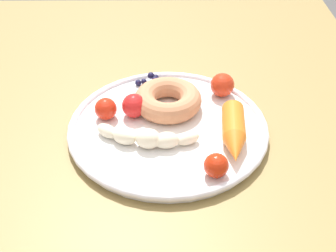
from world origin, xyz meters
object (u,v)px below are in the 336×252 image
plate (168,127)px  banana (146,137)px  blueberry_pile (151,82)px  tomato_mid (134,106)px  tomato_near (222,85)px  donut (168,100)px  dining_table (152,152)px  carrot_orange (234,133)px  tomato_extra (106,109)px  tomato_far (216,166)px

plate → banana: bearing=-38.0°
blueberry_pile → tomato_mid: (0.09, -0.02, 0.01)m
tomato_near → blueberry_pile: bearing=-103.3°
donut → tomato_mid: 0.06m
banana → plate: bearing=142.0°
dining_table → tomato_mid: (0.03, -0.02, 0.13)m
carrot_orange → tomato_extra: bearing=-107.5°
donut → tomato_extra: size_ratio=3.12×
banana → blueberry_pile: banana is taller
dining_table → blueberry_pile: 0.13m
tomato_mid → dining_table: bearing=141.4°
banana → donut: (-0.09, 0.03, 0.00)m
blueberry_pile → dining_table: bearing=0.3°
blueberry_pile → tomato_near: tomato_near is taller
banana → blueberry_pile: (-0.16, 0.00, -0.00)m
carrot_orange → tomato_mid: tomato_mid is taller
donut → blueberry_pile: bearing=-156.2°
blueberry_pile → tomato_near: size_ratio=1.18×
carrot_orange → donut: (-0.09, -0.10, -0.00)m
plate → blueberry_pile: blueberry_pile is taller
dining_table → banana: size_ratio=5.76×
dining_table → blueberry_pile: blueberry_pile is taller
banana → dining_table: bearing=177.7°
donut → tomato_near: size_ratio=2.71×
dining_table → tomato_near: size_ratio=22.95×
tomato_mid → tomato_far: bearing=41.0°
plate → tomato_mid: bearing=-117.3°
blueberry_pile → tomato_extra: size_ratio=1.36×
donut → tomato_mid: (0.02, -0.05, 0.00)m
banana → tomato_near: size_ratio=3.99×
donut → tomato_near: bearing=112.6°
tomato_near → tomato_extra: (0.06, -0.19, -0.00)m
banana → blueberry_pile: bearing=178.6°
carrot_orange → dining_table: bearing=-127.7°
dining_table → tomato_mid: tomato_mid is taller
tomato_near → carrot_orange: bearing=2.1°
tomato_near → tomato_mid: 0.16m
plate → blueberry_pile: 0.12m
dining_table → tomato_extra: 0.15m
blueberry_pile → tomato_extra: tomato_extra is taller
carrot_orange → tomato_mid: 0.16m
banana → tomato_extra: tomato_extra is taller
tomato_mid → tomato_far: tomato_mid is taller
donut → tomato_extra: bearing=-75.9°
banana → tomato_mid: bearing=-163.9°
donut → tomato_far: 0.17m
blueberry_pile → tomato_far: tomato_far is taller
dining_table → banana: (0.10, -0.00, 0.12)m
tomato_near → plate: bearing=-47.2°
carrot_orange → donut: 0.13m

